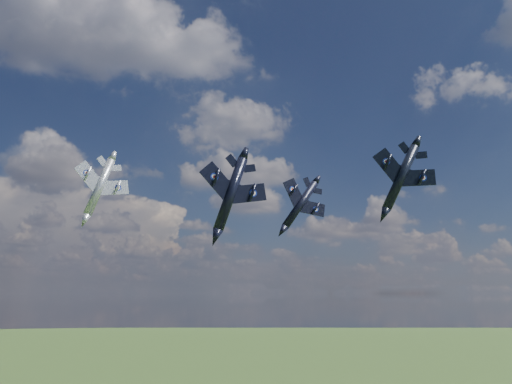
{
  "coord_description": "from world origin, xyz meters",
  "views": [
    {
      "loc": [
        -12.9,
        -70.28,
        67.33
      ],
      "look_at": [
        1.72,
        7.63,
        83.5
      ],
      "focal_mm": 35.0,
      "sensor_mm": 36.0,
      "label": 1
    }
  ],
  "objects": [
    {
      "name": "jet_lead_navy",
      "position": [
        -2.99,
        3.37,
        82.23
      ],
      "size": [
        14.54,
        18.01,
        6.95
      ],
      "primitive_type": null,
      "rotation": [
        0.0,
        0.33,
        0.15
      ],
      "color": "black"
    },
    {
      "name": "jet_right_navy",
      "position": [
        18.45,
        -9.48,
        82.74
      ],
      "size": [
        12.83,
        15.28,
        6.66
      ],
      "primitive_type": null,
      "rotation": [
        0.0,
        0.46,
        -0.27
      ],
      "color": "black"
    },
    {
      "name": "jet_high_navy",
      "position": [
        14.48,
        26.57,
        85.17
      ],
      "size": [
        13.96,
        17.9,
        9.54
      ],
      "primitive_type": null,
      "rotation": [
        0.0,
        0.63,
        0.17
      ],
      "color": "black"
    },
    {
      "name": "jet_left_silver",
      "position": [
        -23.05,
        10.06,
        83.87
      ],
      "size": [
        14.31,
        16.24,
        5.83
      ],
      "primitive_type": null,
      "rotation": [
        0.0,
        0.34,
        0.38
      ],
      "color": "gray"
    }
  ]
}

